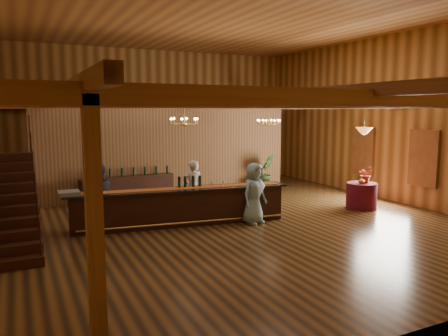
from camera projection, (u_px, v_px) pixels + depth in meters
name	position (u px, v px, depth m)	size (l,w,h in m)	color
floor	(227.00, 216.00, 12.47)	(14.00, 14.00, 0.00)	brown
ceiling	(227.00, 17.00, 11.75)	(14.00, 14.00, 0.00)	#B17C35
wall_back	(154.00, 117.00, 18.37)	(12.00, 0.10, 5.50)	#BB8844
wall_right	(387.00, 118.00, 14.68)	(0.10, 14.00, 5.50)	#BB8844
beam_grid	(219.00, 102.00, 12.50)	(11.90, 13.90, 0.39)	olive
support_posts	(235.00, 163.00, 11.81)	(9.20, 10.20, 3.20)	olive
partition_wall	(170.00, 153.00, 15.19)	(9.00, 0.18, 3.10)	brown
window_right_front	(424.00, 158.00, 13.38)	(0.12, 1.05, 1.75)	white
window_right_back	(363.00, 151.00, 15.71)	(0.12, 1.05, 1.75)	white
staircase	(13.00, 205.00, 9.35)	(1.00, 2.80, 2.00)	#341A0E
backroom_boxes	(159.00, 174.00, 17.20)	(4.10, 0.60, 1.10)	#341A0E
tasting_bar	(181.00, 206.00, 11.50)	(5.89, 1.47, 0.98)	#341A0E
beverage_dispenser	(96.00, 181.00, 10.79)	(0.26, 0.26, 0.60)	silver
glass_rack_tray	(69.00, 193.00, 10.54)	(0.50, 0.50, 0.10)	gray
raffle_drum	(257.00, 178.00, 12.04)	(0.34, 0.24, 0.30)	brown
bar_bottle_0	(179.00, 182.00, 11.53)	(0.07, 0.07, 0.30)	black
bar_bottle_1	(185.00, 182.00, 11.58)	(0.07, 0.07, 0.30)	black
bar_bottle_2	(193.00, 181.00, 11.64)	(0.07, 0.07, 0.30)	black
bar_bottle_3	(200.00, 181.00, 11.70)	(0.07, 0.07, 0.30)	black
backbar_shelf	(128.00, 189.00, 14.37)	(3.09, 0.48, 0.87)	#341A0E
round_table	(361.00, 196.00, 13.43)	(0.92, 0.92, 0.80)	#540919
chandelier_left	(184.00, 121.00, 12.11)	(0.80, 0.80, 0.63)	gold
chandelier_right	(269.00, 122.00, 14.97)	(0.80, 0.80, 0.74)	gold
pendant_lamp	(364.00, 131.00, 13.17)	(0.52, 0.52, 0.90)	gold
bartender	(193.00, 189.00, 12.38)	(0.59, 0.39, 1.61)	silver
staff_second	(99.00, 196.00, 11.22)	(0.80, 0.62, 1.64)	#252839
guest	(254.00, 193.00, 11.59)	(0.80, 0.52, 1.64)	#8EBDC7
floor_plant	(265.00, 173.00, 16.30)	(0.77, 0.62, 1.39)	#27481D
table_flowers	(366.00, 174.00, 13.39)	(0.47, 0.41, 0.52)	#B8301E
table_vase	(362.00, 178.00, 13.25)	(0.16, 0.16, 0.32)	gold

